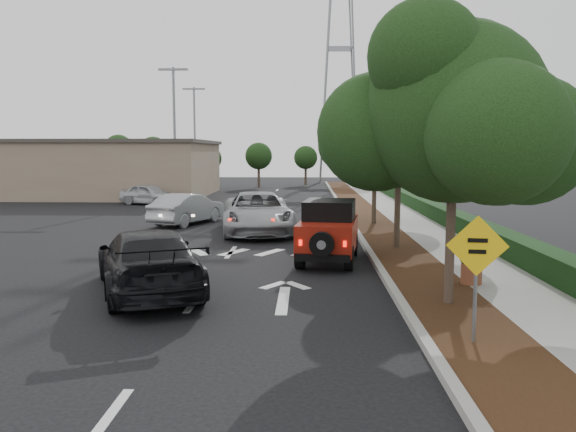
{
  "coord_description": "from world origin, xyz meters",
  "views": [
    {
      "loc": [
        2.51,
        -12.46,
        3.38
      ],
      "look_at": [
        2.01,
        3.0,
        1.58
      ],
      "focal_mm": 35.0,
      "sensor_mm": 36.0,
      "label": 1
    }
  ],
  "objects_px": {
    "silver_suv_ahead": "(257,213)",
    "black_suv_oncoming": "(148,261)",
    "speed_hump_sign": "(477,262)",
    "red_jeep": "(329,230)"
  },
  "relations": [
    {
      "from": "silver_suv_ahead",
      "to": "black_suv_oncoming",
      "type": "distance_m",
      "value": 10.13
    },
    {
      "from": "silver_suv_ahead",
      "to": "speed_hump_sign",
      "type": "height_order",
      "value": "speed_hump_sign"
    },
    {
      "from": "silver_suv_ahead",
      "to": "black_suv_oncoming",
      "type": "height_order",
      "value": "silver_suv_ahead"
    },
    {
      "from": "red_jeep",
      "to": "silver_suv_ahead",
      "type": "relative_size",
      "value": 0.63
    },
    {
      "from": "red_jeep",
      "to": "black_suv_oncoming",
      "type": "height_order",
      "value": "red_jeep"
    },
    {
      "from": "red_jeep",
      "to": "black_suv_oncoming",
      "type": "relative_size",
      "value": 0.72
    },
    {
      "from": "red_jeep",
      "to": "silver_suv_ahead",
      "type": "xyz_separation_m",
      "value": [
        -2.72,
        5.92,
        -0.11
      ]
    },
    {
      "from": "silver_suv_ahead",
      "to": "black_suv_oncoming",
      "type": "xyz_separation_m",
      "value": [
        -1.75,
        -9.97,
        -0.07
      ]
    },
    {
      "from": "red_jeep",
      "to": "speed_hump_sign",
      "type": "distance_m",
      "value": 8.01
    },
    {
      "from": "black_suv_oncoming",
      "to": "red_jeep",
      "type": "bearing_deg",
      "value": -160.33
    }
  ]
}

